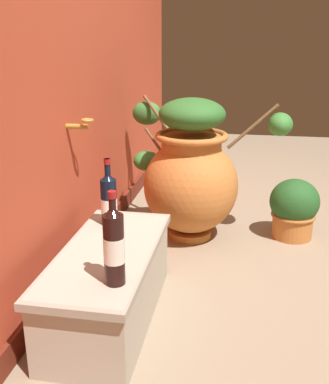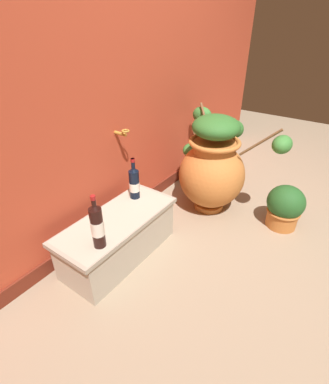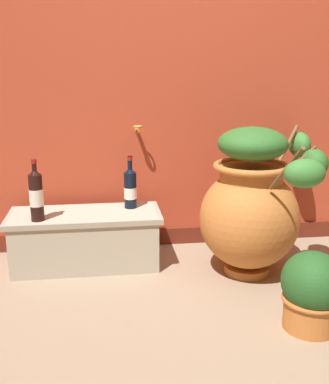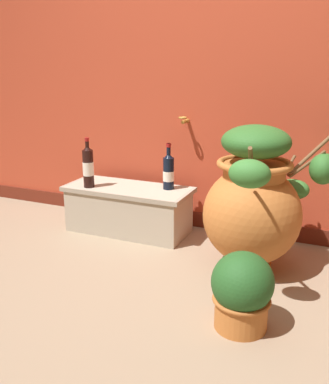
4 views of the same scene
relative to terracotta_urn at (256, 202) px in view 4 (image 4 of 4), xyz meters
The scene contains 7 objects.
ground_plane 0.83m from the terracotta_urn, 123.65° to the right, with size 7.00×7.00×0.00m, color gray.
back_wall 1.15m from the terracotta_urn, 123.91° to the left, with size 4.40×0.33×2.60m.
terracotta_urn is the anchor object (origin of this frame).
stone_ledge 0.97m from the terracotta_urn, 166.18° to the left, with size 0.86×0.37×0.32m.
wine_bottle_left 1.17m from the terracotta_urn, behind, with size 0.07×0.07×0.34m.
wine_bottle_middle 0.71m from the terracotta_urn, 155.42° to the left, with size 0.07×0.07×0.31m.
potted_shrub 0.65m from the terracotta_urn, 82.19° to the right, with size 0.27×0.29×0.36m.
Camera 4 is at (0.85, -1.70, 1.14)m, focal length 41.01 mm.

